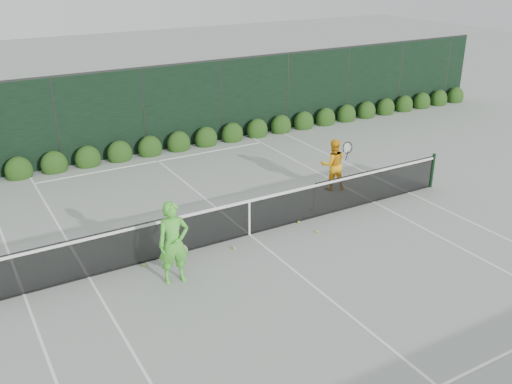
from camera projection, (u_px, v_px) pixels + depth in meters
ground at (249, 235)px, 14.58m from camera, size 80.00×80.00×0.00m
tennis_net at (248, 216)px, 14.36m from camera, size 12.90×0.10×1.07m
player_woman at (174, 243)px, 12.19m from camera, size 0.73×0.52×1.88m
player_man at (333, 164)px, 17.07m from camera, size 0.96×0.83×1.58m
court_lines at (249, 235)px, 14.57m from camera, size 11.03×23.83×0.01m
windscreen_fence at (313, 222)px, 11.82m from camera, size 32.00×21.07×3.06m
hedge_row at (150, 149)px, 20.18m from camera, size 31.66×0.65×0.94m
tennis_balls at (273, 231)px, 14.70m from camera, size 5.17×1.30×0.07m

